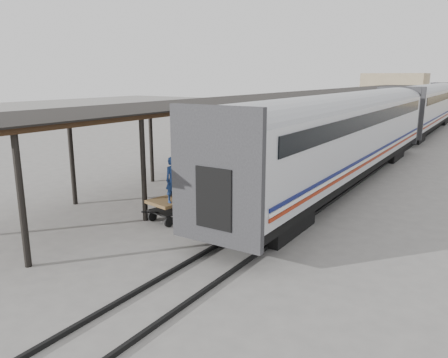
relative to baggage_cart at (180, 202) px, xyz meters
name	(u,v)px	position (x,y,z in m)	size (l,w,h in m)	color
ground	(204,213)	(0.38, 1.09, -0.65)	(160.00, 160.00, 0.00)	slate
train	(427,104)	(3.58, 34.88, 2.04)	(3.45, 76.01, 4.01)	silver
canopy	(329,93)	(-3.02, 25.09, 3.36)	(4.90, 64.30, 4.15)	#422B19
rails	(424,131)	(3.58, 35.09, -0.59)	(1.54, 150.00, 0.12)	black
building_left	(394,88)	(-9.62, 83.09, 2.35)	(12.00, 8.00, 6.00)	tan
baggage_cart	(180,202)	(0.00, 0.00, 0.00)	(1.70, 2.60, 0.86)	brown
suitcase_stack	(186,190)	(-0.01, 0.43, 0.39)	(1.31, 1.02, 0.44)	#3A3A3D
luggage_tug	(310,137)	(-2.86, 20.50, 0.01)	(1.24, 1.76, 1.43)	maroon
porter	(173,180)	(0.25, -0.65, 1.06)	(0.62, 0.41, 1.71)	navy
pedestrian	(272,150)	(-1.98, 11.97, 0.22)	(1.02, 0.42, 1.74)	black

